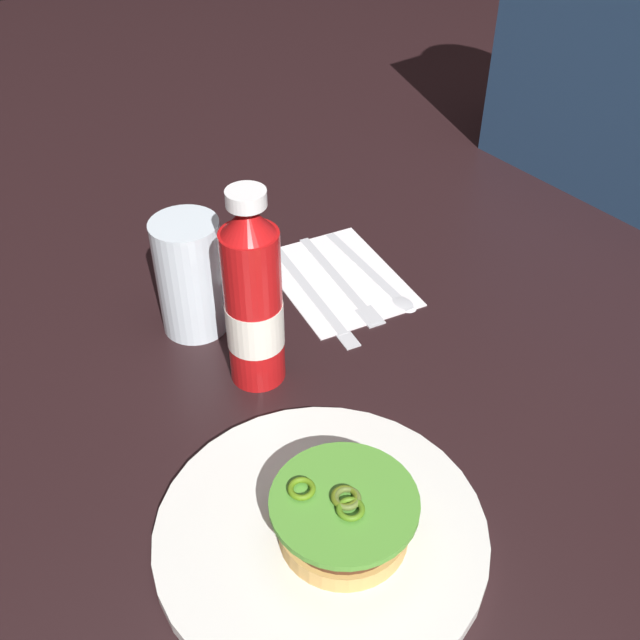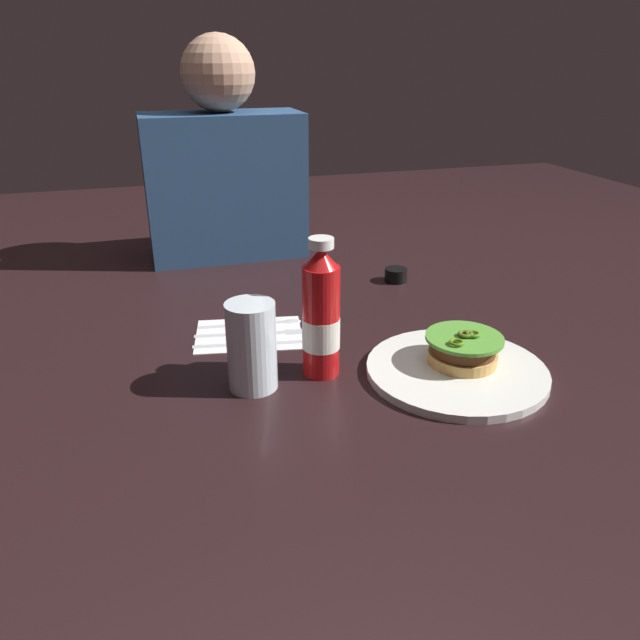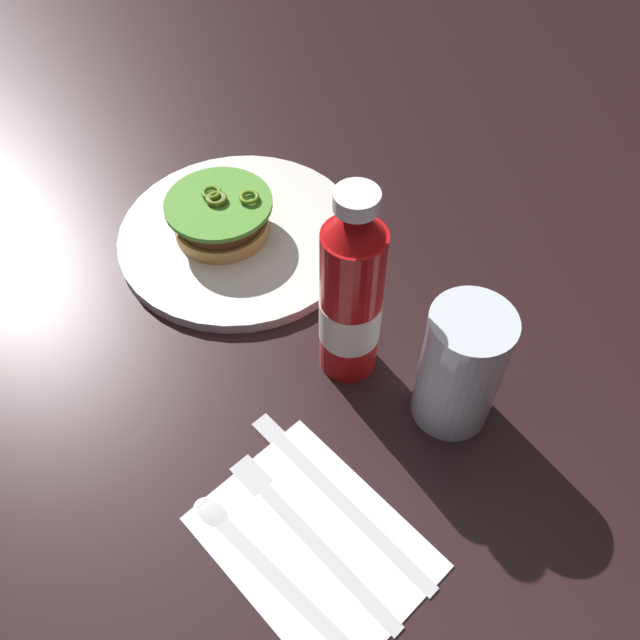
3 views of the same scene
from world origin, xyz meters
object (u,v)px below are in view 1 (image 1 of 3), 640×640
Objects in this scene: ketchup_bottle at (253,302)px; spoon_utensil at (380,279)px; butter_knife at (316,298)px; dinner_plate at (321,533)px; water_glass at (190,276)px; napkin at (337,278)px; fork_utensil at (345,284)px; burger_sandwich at (344,517)px.

ketchup_bottle is 0.23m from spoon_utensil.
spoon_utensil is at bearing 78.23° from butter_knife.
water_glass is (-0.31, 0.06, 0.06)m from dinner_plate.
dinner_plate is 2.07× the size of water_glass.
fork_utensil reaches higher than napkin.
water_glass reaches higher than fork_utensil.
ketchup_bottle reaches higher than water_glass.
ketchup_bottle is (-0.20, 0.07, 0.09)m from dinner_plate.
water_glass is 0.16m from butter_knife.
dinner_plate is at bearing -39.99° from napkin.
napkin is (-0.29, 0.24, -0.01)m from dinner_plate.
napkin is 0.05m from spoon_utensil.
butter_knife is at bearing 144.07° from dinner_plate.
water_glass reaches higher than burger_sandwich.
butter_knife is at bearing 71.13° from water_glass.
ketchup_bottle reaches higher than burger_sandwich.
spoon_utensil is at bearing 66.73° from fork_utensil.
water_glass is 0.20m from fork_utensil.
water_glass is 0.24m from spoon_utensil.
spoon_utensil is (0.02, 0.04, 0.00)m from fork_utensil.
napkin is 0.05m from butter_knife.
water_glass is (-0.33, 0.05, 0.03)m from burger_sandwich.
burger_sandwich is at bearing -45.14° from spoon_utensil.
burger_sandwich is 0.38m from spoon_utensil.
butter_knife is 1.15× the size of spoon_utensil.
ketchup_bottle is 1.01× the size of butter_knife.
ketchup_bottle is at bearing -68.88° from fork_utensil.
ketchup_bottle is 1.17× the size of napkin.
ketchup_bottle is at bearing 6.06° from water_glass.
napkin is at bearing 169.42° from fork_utensil.
burger_sandwich is at bearing -38.48° from fork_utensil.
water_glass is 0.62× the size of butter_knife.
dinner_plate is 0.33m from butter_knife.
spoon_utensil is (-0.25, 0.28, -0.00)m from dinner_plate.
water_glass is at bearing -104.50° from fork_utensil.
butter_knife is 0.09m from spoon_utensil.
burger_sandwich reaches higher than butter_knife.
spoon_utensil is (0.04, 0.04, 0.00)m from napkin.
water_glass is 0.69× the size of fork_utensil.
ketchup_bottle reaches higher than dinner_plate.
fork_utensil is at bearing -10.58° from napkin.
fork_utensil is at bearing -113.27° from spoon_utensil.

